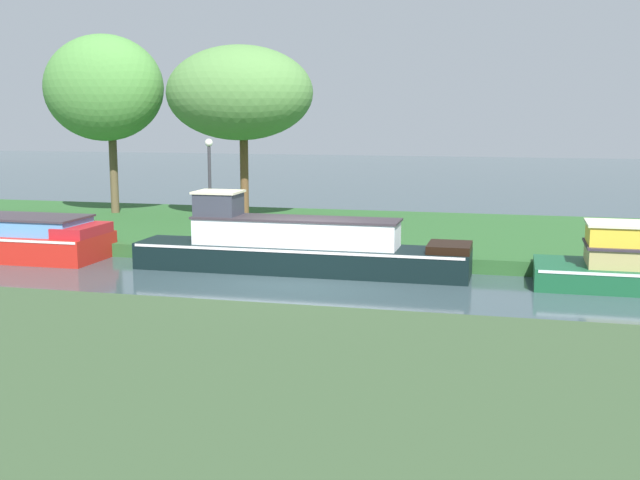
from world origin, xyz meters
name	(u,v)px	position (x,y,z in m)	size (l,w,h in m)	color
ground_plane	(298,281)	(0.00, 0.00, 0.00)	(120.00, 120.00, 0.00)	#35484D
riverbank_far	(353,234)	(0.00, 7.00, 0.20)	(72.00, 10.00, 0.40)	#295727
riverbank_near	(136,391)	(0.00, -9.00, 0.20)	(72.00, 10.00, 0.40)	#344B2D
black_barge	(297,247)	(-0.35, 1.20, 0.67)	(9.20, 1.62, 2.16)	black
red_cruiser	(27,239)	(-8.71, 1.20, 0.59)	(4.86, 2.31, 1.27)	red
willow_tree_left	(103,88)	(-9.94, 8.34, 5.21)	(4.74, 3.34, 6.82)	brown
willow_tree_centre	(239,93)	(-4.45, 8.17, 4.99)	(5.43, 4.03, 6.30)	brown
lamp_post	(210,177)	(-3.86, 3.72, 2.34)	(0.24, 0.24, 3.11)	#333338
mooring_post_near	(239,234)	(-2.47, 2.44, 0.77)	(0.15, 0.15, 0.74)	#434131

